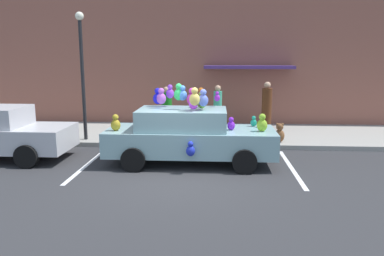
% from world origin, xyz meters
% --- Properties ---
extents(ground_plane, '(60.00, 60.00, 0.00)m').
position_xyz_m(ground_plane, '(0.00, 0.00, 0.00)').
color(ground_plane, '#2D2D30').
extents(sidewalk, '(24.00, 4.00, 0.15)m').
position_xyz_m(sidewalk, '(0.00, 5.00, 0.07)').
color(sidewalk, gray).
rests_on(sidewalk, ground).
extents(storefront_building, '(24.00, 1.25, 6.40)m').
position_xyz_m(storefront_building, '(0.02, 7.14, 3.19)').
color(storefront_building, brown).
rests_on(storefront_building, ground).
extents(parking_stripe_front, '(0.12, 3.60, 0.01)m').
position_xyz_m(parking_stripe_front, '(3.01, 1.00, 0.00)').
color(parking_stripe_front, silver).
rests_on(parking_stripe_front, ground).
extents(parking_stripe_rear, '(0.12, 3.60, 0.01)m').
position_xyz_m(parking_stripe_rear, '(-2.62, 1.00, 0.00)').
color(parking_stripe_rear, silver).
rests_on(parking_stripe_rear, ground).
extents(plush_covered_car, '(4.66, 2.03, 2.26)m').
position_xyz_m(plush_covered_car, '(0.19, 1.28, 0.83)').
color(plush_covered_car, '#83AAAF').
rests_on(plush_covered_car, ground).
extents(teddy_bear_on_sidewalk, '(0.34, 0.28, 0.65)m').
position_xyz_m(teddy_bear_on_sidewalk, '(3.08, 3.49, 0.45)').
color(teddy_bear_on_sidewalk, brown).
rests_on(teddy_bear_on_sidewalk, sidewalk).
extents(street_lamp_post, '(0.28, 0.28, 4.26)m').
position_xyz_m(street_lamp_post, '(-3.54, 3.50, 2.73)').
color(street_lamp_post, black).
rests_on(street_lamp_post, sidewalk).
extents(pedestrian_near_shopfront, '(0.32, 0.32, 1.75)m').
position_xyz_m(pedestrian_near_shopfront, '(1.01, 5.42, 0.97)').
color(pedestrian_near_shopfront, teal).
rests_on(pedestrian_near_shopfront, sidewalk).
extents(pedestrian_walking_past, '(0.38, 0.38, 1.76)m').
position_xyz_m(pedestrian_walking_past, '(-0.83, 4.40, 0.96)').
color(pedestrian_walking_past, '#156917').
rests_on(pedestrian_walking_past, sidewalk).
extents(pedestrian_by_lamp, '(0.37, 0.37, 1.91)m').
position_xyz_m(pedestrian_by_lamp, '(2.83, 5.10, 1.04)').
color(pedestrian_by_lamp, '#4E2814').
rests_on(pedestrian_by_lamp, sidewalk).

